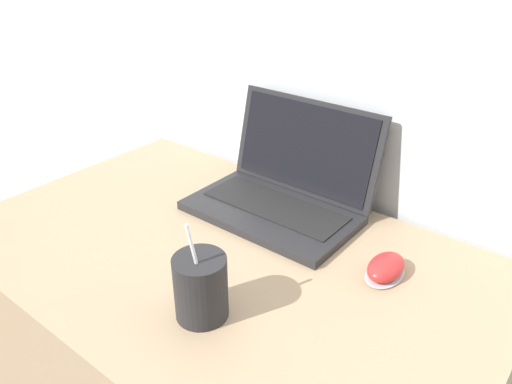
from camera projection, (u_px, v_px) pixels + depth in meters
desk at (224, 376)px, 1.21m from camera, size 1.12×0.70×0.74m
laptop at (284, 187)px, 1.17m from camera, size 0.39×0.28×0.24m
drink_cup at (201, 286)px, 0.84m from camera, size 0.09×0.09×0.19m
computer_mouse at (386, 268)px, 0.95m from camera, size 0.07×0.10×0.04m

